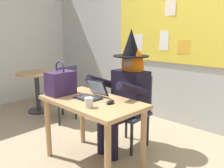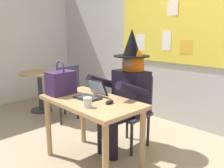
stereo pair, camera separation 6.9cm
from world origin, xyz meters
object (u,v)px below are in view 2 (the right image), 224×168
handbag (61,82)px  chair_spare_by_window (65,90)px  computer_mouse (109,102)px  coffee_mug (88,102)px  side_table_round (40,83)px  chair_at_desk (134,107)px  person_costumed (127,86)px  laptop (91,94)px  desk_main (92,110)px

handbag → chair_spare_by_window: 1.13m
computer_mouse → coffee_mug: 0.23m
coffee_mug → handbag: bearing=171.0°
side_table_round → chair_at_desk: bearing=5.1°
person_costumed → computer_mouse: (0.22, -0.51, -0.04)m
computer_mouse → side_table_round: 2.29m
person_costumed → chair_spare_by_window: 1.33m
coffee_mug → person_costumed: bearing=101.5°
chair_at_desk → laptop: size_ratio=3.24×
side_table_round → coffee_mug: bearing=-17.2°
chair_at_desk → chair_spare_by_window: bearing=-86.9°
person_costumed → laptop: 0.50m
laptop → desk_main: bearing=-41.7°
laptop → computer_mouse: laptop is taller
person_costumed → computer_mouse: 0.56m
laptop → computer_mouse: bearing=-4.4°
desk_main → computer_mouse: 0.27m
coffee_mug → chair_spare_by_window: (-1.45, 0.72, -0.27)m
chair_at_desk → laptop: laptop is taller
person_costumed → coffee_mug: person_costumed is taller
chair_spare_by_window → coffee_mug: bearing=149.8°
person_costumed → laptop: (-0.08, -0.49, -0.02)m
chair_at_desk → coffee_mug: chair_at_desk is taller
chair_at_desk → desk_main: bearing=-4.2°
person_costumed → side_table_round: person_costumed is taller
person_costumed → laptop: bearing=-5.8°
desk_main → coffee_mug: 0.30m
handbag → coffee_mug: 0.60m
chair_at_desk → person_costumed: person_costumed is taller
side_table_round → chair_spare_by_window: bearing=3.8°
computer_mouse → coffee_mug: size_ratio=1.09×
chair_spare_by_window → side_table_round: bearing=0.0°
handbag → side_table_round: 1.73m
person_costumed → chair_spare_by_window: size_ratio=1.61×
chair_at_desk → computer_mouse: size_ratio=8.64×
laptop → coffee_mug: laptop is taller
desk_main → computer_mouse: size_ratio=10.81×
chair_at_desk → side_table_round: size_ratio=1.24×
person_costumed → side_table_round: bearing=-85.0°
chair_at_desk → person_costumed: size_ratio=0.62×
chair_at_desk → handbag: (-0.43, -0.76, 0.36)m
person_costumed → chair_at_desk: bearing=-176.5°
chair_at_desk → laptop: bearing=-10.1°
handbag → laptop: bearing=22.5°
handbag → chair_at_desk: bearing=60.4°
computer_mouse → chair_spare_by_window: bearing=157.4°
laptop → chair_spare_by_window: (-1.22, 0.48, -0.27)m
desk_main → side_table_round: bearing=166.4°
desk_main → person_costumed: 0.58m
chair_at_desk → person_costumed: (0.00, -0.12, 0.29)m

